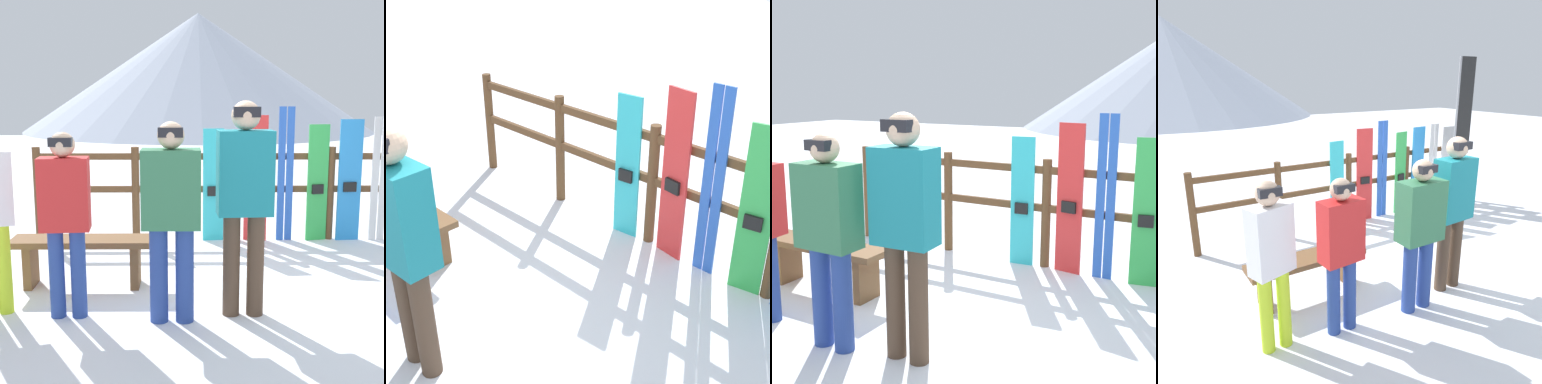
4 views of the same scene
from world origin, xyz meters
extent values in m
plane|color=white|center=(0.00, 0.00, 0.00)|extent=(40.00, 40.00, 0.00)
cylinder|color=brown|center=(-2.48, 1.86, 0.59)|extent=(0.10, 0.10, 1.19)
cylinder|color=brown|center=(-1.24, 1.86, 0.59)|extent=(0.10, 0.10, 1.19)
cylinder|color=brown|center=(0.00, 1.86, 0.59)|extent=(0.10, 0.10, 1.19)
cube|color=brown|center=(0.00, 1.86, 0.65)|extent=(4.95, 0.05, 0.08)
cube|color=brown|center=(0.00, 1.86, 1.07)|extent=(4.95, 0.05, 0.08)
cube|color=brown|center=(-1.59, 0.15, 0.45)|extent=(1.35, 0.36, 0.06)
cube|color=brown|center=(-1.09, 0.15, 0.21)|extent=(0.08, 0.29, 0.42)
cylinder|color=#4C3828|center=(-0.22, -0.55, 0.43)|extent=(0.14, 0.14, 0.87)
cylinder|color=#4C3828|center=(-0.02, -0.55, 0.43)|extent=(0.14, 0.14, 0.87)
cube|color=teal|center=(-0.12, -0.55, 1.21)|extent=(0.46, 0.27, 0.69)
sphere|color=#D8B293|center=(-0.12, -0.55, 1.67)|extent=(0.23, 0.23, 0.23)
cube|color=#2DBFCC|center=(-0.26, 1.81, 0.71)|extent=(0.26, 0.05, 1.42)
cube|color=black|center=(-0.26, 1.78, 0.64)|extent=(0.15, 0.05, 0.12)
cube|color=red|center=(0.28, 1.81, 0.79)|extent=(0.29, 0.07, 1.59)
cube|color=black|center=(0.28, 1.78, 0.71)|extent=(0.16, 0.05, 0.12)
cube|color=blue|center=(0.60, 1.81, 0.85)|extent=(0.09, 0.02, 1.69)
cube|color=blue|center=(0.70, 1.81, 0.85)|extent=(0.09, 0.02, 1.69)
cube|color=green|center=(1.06, 1.81, 0.74)|extent=(0.27, 0.07, 1.47)
cube|color=black|center=(1.06, 1.78, 0.66)|extent=(0.15, 0.06, 0.12)
camera|label=1|loc=(-0.59, -4.81, 1.83)|focal=50.00mm
camera|label=2|loc=(2.63, -1.79, 2.81)|focal=50.00mm
camera|label=3|loc=(2.02, -3.46, 1.96)|focal=50.00mm
camera|label=4|loc=(-3.16, -3.29, 2.38)|focal=35.00mm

